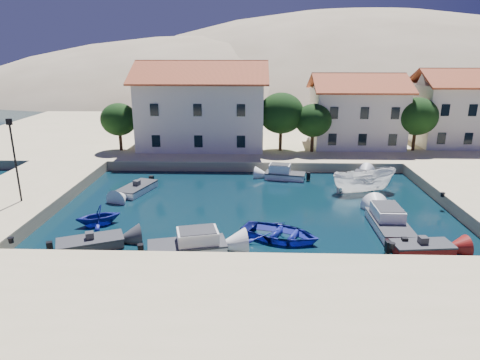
% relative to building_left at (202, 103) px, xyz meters
% --- Properties ---
extents(ground, '(400.00, 400.00, 0.00)m').
position_rel_building_left_xyz_m(ground, '(6.00, -28.00, -5.94)').
color(ground, black).
rests_on(ground, ground).
extents(quay_south, '(52.00, 12.00, 1.00)m').
position_rel_building_left_xyz_m(quay_south, '(6.00, -34.00, -5.44)').
color(quay_south, '#C8BA89').
rests_on(quay_south, ground).
extents(quay_west, '(8.00, 20.00, 1.00)m').
position_rel_building_left_xyz_m(quay_west, '(-13.00, -18.00, -5.44)').
color(quay_west, '#C8BA89').
rests_on(quay_west, ground).
extents(quay_north, '(80.00, 36.00, 1.00)m').
position_rel_building_left_xyz_m(quay_north, '(8.00, 10.00, -5.44)').
color(quay_north, '#C8BA89').
rests_on(quay_north, ground).
extents(hills, '(254.00, 176.00, 99.00)m').
position_rel_building_left_xyz_m(hills, '(26.64, 95.62, -29.34)').
color(hills, gray).
rests_on(hills, ground).
extents(building_left, '(14.70, 9.45, 9.70)m').
position_rel_building_left_xyz_m(building_left, '(0.00, 0.00, 0.00)').
color(building_left, white).
rests_on(building_left, quay_north).
extents(building_mid, '(10.50, 8.40, 8.30)m').
position_rel_building_left_xyz_m(building_mid, '(18.00, 1.00, -0.71)').
color(building_mid, white).
rests_on(building_mid, quay_north).
extents(building_right, '(9.45, 8.40, 8.80)m').
position_rel_building_left_xyz_m(building_right, '(30.00, 2.00, -0.46)').
color(building_right, white).
rests_on(building_right, quay_north).
extents(trees, '(37.30, 5.30, 6.45)m').
position_rel_building_left_xyz_m(trees, '(10.51, -2.54, -1.10)').
color(trees, '#382314').
rests_on(trees, quay_north).
extents(lamppost, '(0.35, 0.25, 6.22)m').
position_rel_building_left_xyz_m(lamppost, '(-11.50, -20.00, -1.18)').
color(lamppost, black).
rests_on(lamppost, quay_west).
extents(bollards, '(29.36, 9.56, 0.30)m').
position_rel_building_left_xyz_m(bollards, '(8.80, -24.13, -4.79)').
color(bollards, black).
rests_on(bollards, ground).
extents(motorboat_grey_sw, '(4.37, 3.22, 1.25)m').
position_rel_building_left_xyz_m(motorboat_grey_sw, '(-4.20, -25.67, -5.64)').
color(motorboat_grey_sw, '#36373B').
rests_on(motorboat_grey_sw, ground).
extents(cabin_cruiser_south, '(5.09, 3.10, 1.60)m').
position_rel_building_left_xyz_m(cabin_cruiser_south, '(1.98, -26.10, -5.46)').
color(cabin_cruiser_south, white).
rests_on(cabin_cruiser_south, ground).
extents(rowboat_south, '(6.29, 5.53, 1.08)m').
position_rel_building_left_xyz_m(rowboat_south, '(7.79, -23.96, -5.94)').
color(rowboat_south, navy).
rests_on(rowboat_south, ground).
extents(motorboat_red_se, '(3.77, 1.98, 1.25)m').
position_rel_building_left_xyz_m(motorboat_red_se, '(16.38, -25.67, -5.64)').
color(motorboat_red_se, maroon).
rests_on(motorboat_red_se, ground).
extents(cabin_cruiser_east, '(2.21, 5.35, 1.60)m').
position_rel_building_left_xyz_m(cabin_cruiser_east, '(15.44, -22.17, -5.46)').
color(cabin_cruiser_east, white).
rests_on(cabin_cruiser_east, ground).
extents(boat_east, '(6.07, 3.33, 2.22)m').
position_rel_building_left_xyz_m(boat_east, '(15.63, -14.00, -5.94)').
color(boat_east, white).
rests_on(boat_east, ground).
extents(motorboat_white_ne, '(2.91, 4.11, 1.25)m').
position_rel_building_left_xyz_m(motorboat_white_ne, '(16.35, -10.76, -5.64)').
color(motorboat_white_ne, white).
rests_on(motorboat_white_ne, ground).
extents(rowboat_west, '(3.87, 3.68, 1.59)m').
position_rel_building_left_xyz_m(rowboat_west, '(-4.99, -21.97, -5.94)').
color(rowboat_west, navy).
rests_on(rowboat_west, ground).
extents(motorboat_white_west, '(2.98, 4.46, 1.25)m').
position_rel_building_left_xyz_m(motorboat_white_west, '(-4.14, -14.71, -5.64)').
color(motorboat_white_west, white).
rests_on(motorboat_white_west, ground).
extents(cabin_cruiser_north, '(4.05, 2.36, 1.60)m').
position_rel_building_left_xyz_m(cabin_cruiser_north, '(9.04, -10.33, -5.46)').
color(cabin_cruiser_north, white).
rests_on(cabin_cruiser_north, ground).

